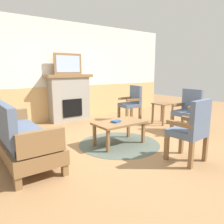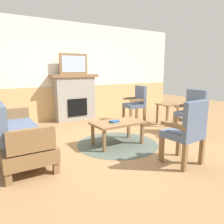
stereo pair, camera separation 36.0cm
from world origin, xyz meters
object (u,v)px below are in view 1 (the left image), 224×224
object	(u,v)px
armchair_near_fireplace	(188,109)
couch	(20,137)
framed_picture	(68,64)
armchair_front_left	(192,128)
book_on_table	(116,121)
fireplace	(69,97)
armchair_by_window_left	(132,102)
side_table	(163,107)
coffee_table	(119,124)

from	to	relation	value
armchair_near_fireplace	couch	bearing A→B (deg)	170.54
framed_picture	armchair_front_left	size ratio (longest dim) A/B	0.82
book_on_table	armchair_front_left	size ratio (longest dim) A/B	0.16
fireplace	couch	xyz separation A→B (m)	(-1.85, -2.11, -0.26)
book_on_table	armchair_near_fireplace	world-z (taller)	armchair_near_fireplace
couch	armchair_by_window_left	xyz separation A→B (m)	(3.19, 1.01, 0.14)
side_table	framed_picture	bearing A→B (deg)	134.93
armchair_near_fireplace	book_on_table	bearing A→B (deg)	170.69
book_on_table	side_table	bearing A→B (deg)	16.24
book_on_table	couch	bearing A→B (deg)	170.38
fireplace	armchair_near_fireplace	world-z (taller)	fireplace
couch	coffee_table	size ratio (longest dim) A/B	1.88
armchair_front_left	side_table	xyz separation A→B (m)	(1.55, 1.88, -0.10)
framed_picture	armchair_near_fireplace	size ratio (longest dim) A/B	0.82
fireplace	framed_picture	world-z (taller)	framed_picture
fireplace	armchair_by_window_left	xyz separation A→B (m)	(1.34, -1.10, -0.11)
framed_picture	armchair_by_window_left	xyz separation A→B (m)	(1.34, -1.10, -1.02)
coffee_table	armchair_front_left	distance (m)	1.35
framed_picture	book_on_table	xyz separation A→B (m)	(-0.19, -2.39, -1.10)
coffee_table	book_on_table	size ratio (longest dim) A/B	5.94
book_on_table	armchair_front_left	world-z (taller)	armchair_front_left
couch	side_table	world-z (taller)	couch
framed_picture	side_table	world-z (taller)	framed_picture
armchair_by_window_left	armchair_front_left	distance (m)	2.81
coffee_table	armchair_front_left	bearing A→B (deg)	-73.98
fireplace	armchair_near_fireplace	size ratio (longest dim) A/B	1.33
coffee_table	side_table	bearing A→B (deg)	17.05
coffee_table	side_table	distance (m)	2.01
fireplace	armchair_by_window_left	world-z (taller)	fireplace
coffee_table	armchair_by_window_left	distance (m)	1.96
fireplace	couch	size ratio (longest dim) A/B	0.72
armchair_near_fireplace	armchair_front_left	size ratio (longest dim) A/B	1.00
framed_picture	armchair_by_window_left	size ratio (longest dim) A/B	0.82
couch	side_table	distance (m)	3.66
book_on_table	armchair_near_fireplace	distance (m)	1.85
couch	book_on_table	world-z (taller)	couch
armchair_by_window_left	couch	bearing A→B (deg)	-162.40
couch	armchair_front_left	bearing A→B (deg)	-36.98
framed_picture	couch	world-z (taller)	framed_picture
armchair_by_window_left	coffee_table	bearing A→B (deg)	-138.37
framed_picture	armchair_front_left	xyz separation A→B (m)	(0.25, -3.69, -1.02)
coffee_table	fireplace	bearing A→B (deg)	87.13
book_on_table	framed_picture	bearing A→B (deg)	85.35
fireplace	book_on_table	bearing A→B (deg)	-94.65
couch	armchair_near_fireplace	distance (m)	3.52
couch	armchair_front_left	size ratio (longest dim) A/B	1.84
framed_picture	coffee_table	size ratio (longest dim) A/B	0.83
book_on_table	armchair_by_window_left	distance (m)	2.01
armchair_near_fireplace	armchair_front_left	distance (m)	1.70
framed_picture	fireplace	bearing A→B (deg)	-90.00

